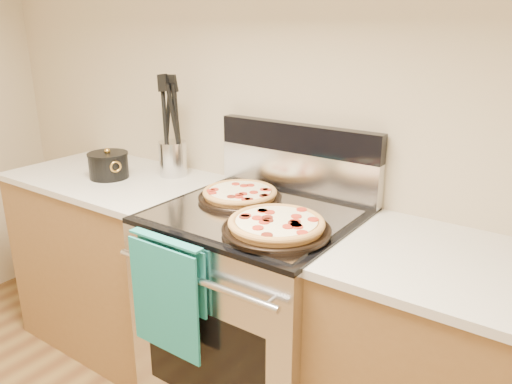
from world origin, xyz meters
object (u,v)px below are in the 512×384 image
Objects in this scene: pepperoni_pizza_back at (240,194)px; range_body at (256,317)px; saucepan at (109,166)px; utensil_crock at (173,159)px; pepperoni_pizza_front at (276,226)px.

range_body is at bearing -28.34° from pepperoni_pizza_back.
utensil_crock is at bearing 43.36° from saucepan.
saucepan reaches higher than pepperoni_pizza_back.
range_body is 5.35× the size of utensil_crock.
pepperoni_pizza_front is at bearing -22.36° from utensil_crock.
pepperoni_pizza_front reaches higher than range_body.
utensil_crock is 0.31m from saucepan.
utensil_crock is at bearing 164.88° from pepperoni_pizza_back.
range_body is 0.87m from utensil_crock.
pepperoni_pizza_front is 2.25× the size of utensil_crock.
pepperoni_pizza_back is 0.37m from pepperoni_pizza_front.
utensil_crock reaches higher than range_body.
utensil_crock reaches higher than saucepan.
saucepan is (-0.87, -0.00, 0.52)m from range_body.
pepperoni_pizza_back is at bearing 147.15° from pepperoni_pizza_front.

